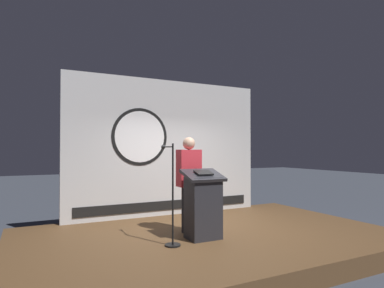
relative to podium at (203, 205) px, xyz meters
The scene contains 6 objects.
ground_plane 0.91m from the podium, 43.97° to the left, with size 40.00×40.00×0.00m, color #383D47.
stage_platform 0.77m from the podium, 43.97° to the left, with size 6.40×4.00×0.30m, color brown.
banner_display 2.31m from the podium, 83.83° to the left, with size 4.52×0.12×3.01m.
podium is the anchor object (origin of this frame).
speaker_person 0.57m from the podium, 92.66° to the left, with size 0.40×0.26×1.67m.
microphone_stand 0.61m from the podium, behind, with size 0.24×0.54×1.55m.
Camera 1 is at (-2.83, -4.92, 1.75)m, focal length 30.48 mm.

